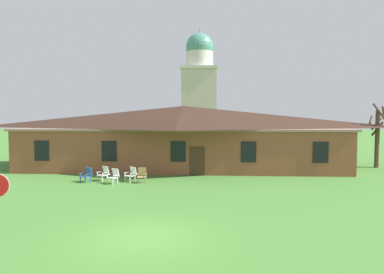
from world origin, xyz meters
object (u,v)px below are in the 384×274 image
(lawn_chair_by_porch, at_px, (87,174))
(lawn_chair_right_end, at_px, (142,175))
(lawn_chair_left_end, at_px, (114,176))
(lawn_chair_middle, at_px, (131,174))
(lawn_chair_near_door, at_px, (104,173))

(lawn_chair_by_porch, height_order, lawn_chair_right_end, same)
(lawn_chair_left_end, distance_m, lawn_chair_middle, 1.27)
(lawn_chair_by_porch, xyz_separation_m, lawn_chair_middle, (2.87, 0.40, 0.00))
(lawn_chair_middle, relative_size, lawn_chair_right_end, 1.00)
(lawn_chair_by_porch, height_order, lawn_chair_left_end, same)
(lawn_chair_near_door, bearing_deg, lawn_chair_by_porch, -150.58)
(lawn_chair_by_porch, relative_size, lawn_chair_near_door, 1.00)
(lawn_chair_left_end, bearing_deg, lawn_chair_middle, 41.30)
(lawn_chair_by_porch, bearing_deg, lawn_chair_middle, 7.89)
(lawn_chair_near_door, xyz_separation_m, lawn_chair_right_end, (2.70, -0.51, 0.00))
(lawn_chair_left_end, bearing_deg, lawn_chair_by_porch, 167.03)
(lawn_chair_left_end, height_order, lawn_chair_middle, same)
(lawn_chair_near_door, bearing_deg, lawn_chair_right_end, -10.61)
(lawn_chair_left_end, height_order, lawn_chair_right_end, same)
(lawn_chair_near_door, bearing_deg, lawn_chair_left_end, -45.99)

